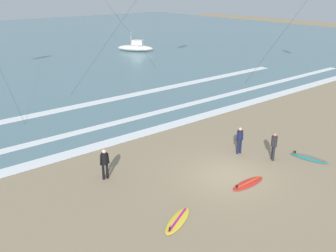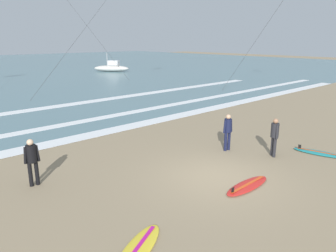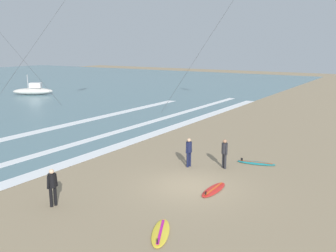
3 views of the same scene
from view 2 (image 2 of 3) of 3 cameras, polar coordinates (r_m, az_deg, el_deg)
The scene contains 11 objects.
ground_plane at distance 11.51m, azimuth 8.66°, elevation -8.92°, with size 160.00×160.00×0.00m, color #937F60.
wave_foam_shoreline at distance 16.59m, azimuth -13.15°, elevation -1.48°, with size 56.99×1.04×0.01m, color white.
wave_foam_mid_break at distance 19.05m, azimuth -16.99°, elevation 0.42°, with size 58.93×0.77×0.01m, color white.
wave_foam_outer_break at distance 24.09m, azimuth -20.05°, elevation 3.17°, with size 44.80×1.04×0.01m, color white.
surfer_right_near at distance 11.29m, azimuth -23.05°, elevation -5.27°, with size 0.52×0.32×1.60m.
surfer_mid_group at distance 13.67m, azimuth 18.42°, elevation -1.34°, with size 0.36×0.47×1.60m.
surfer_foreground_main at distance 13.91m, azimuth 10.59°, elevation -0.52°, with size 0.52×0.32×1.60m.
surfboard_near_water at distance 10.96m, azimuth 13.94°, elevation -10.24°, with size 2.11×0.63×0.25m.
surfboard_right_spare at distance 14.93m, azimuth 25.35°, elevation -4.35°, with size 1.01×2.18×0.25m.
surfboard_left_pile at distance 7.86m, azimuth -5.38°, elevation -20.94°, with size 2.14×1.49×0.25m.
offshore_boat at distance 48.50m, azimuth -9.98°, elevation 10.17°, with size 4.55×5.14×2.70m.
Camera 2 is at (-8.27, -6.49, 4.68)m, focal length 34.29 mm.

